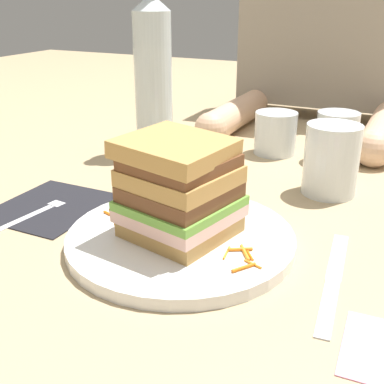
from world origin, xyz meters
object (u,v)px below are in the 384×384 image
juice_glass (331,162)px  water_bottle (153,74)px  empty_tumbler_1 (336,137)px  fork (38,209)px  knife (333,281)px  empty_tumbler_0 (275,133)px  main_plate (181,239)px  sandwich (180,189)px  napkin_dark (51,206)px

juice_glass → water_bottle: water_bottle is taller
empty_tumbler_1 → juice_glass: bearing=-82.6°
fork → empty_tumbler_1: 0.50m
knife → empty_tumbler_0: bearing=114.9°
juice_glass → water_bottle: size_ratio=0.33×
fork → juice_glass: juice_glass is taller
fork → main_plate: bearing=1.4°
sandwich → fork: 0.22m
main_plate → sandwich: sandwich is taller
sandwich → water_bottle: size_ratio=0.44×
knife → juice_glass: bearing=102.5°
main_plate → water_bottle: 0.38m
napkin_dark → empty_tumbler_1: size_ratio=1.76×
water_bottle → empty_tumbler_1: bearing=16.4°
sandwich → water_bottle: water_bottle is taller
sandwich → knife: bearing=-1.4°
napkin_dark → empty_tumbler_0: size_ratio=2.00×
empty_tumbler_1 → napkin_dark: bearing=-130.4°
main_plate → knife: (0.17, -0.00, -0.01)m
knife → juice_glass: juice_glass is taller
fork → napkin_dark: bearing=83.2°
main_plate → sandwich: size_ratio=1.93×
napkin_dark → empty_tumbler_1: 0.48m
main_plate → sandwich: bearing=-146.5°
water_bottle → empty_tumbler_0: (0.20, 0.09, -0.10)m
fork → water_bottle: water_bottle is taller
napkin_dark → sandwich: bearing=-4.9°
sandwich → empty_tumbler_1: size_ratio=1.59×
fork → empty_tumbler_1: empty_tumbler_1 is taller
water_bottle → sandwich: bearing=-55.6°
juice_glass → empty_tumbler_1: 0.15m
juice_glass → water_bottle: 0.34m
napkin_dark → fork: fork is taller
napkin_dark → knife: same height
knife → water_bottle: bearing=141.7°
juice_glass → empty_tumbler_0: bearing=130.4°
knife → water_bottle: (-0.38, 0.30, 0.14)m
fork → knife: fork is taller
empty_tumbler_0 → empty_tumbler_1: 0.11m
napkin_dark → fork: size_ratio=0.91×
main_plate → napkin_dark: (-0.21, 0.02, -0.01)m
sandwich → water_bottle: (-0.20, 0.29, 0.07)m
empty_tumbler_1 → fork: bearing=-128.9°
napkin_dark → fork: 0.02m
water_bottle → empty_tumbler_1: 0.33m
main_plate → empty_tumbler_1: bearing=74.9°
fork → empty_tumbler_0: 0.44m
knife → juice_glass: 0.25m
juice_glass → knife: bearing=-77.5°
juice_glass → empty_tumbler_1: bearing=97.4°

